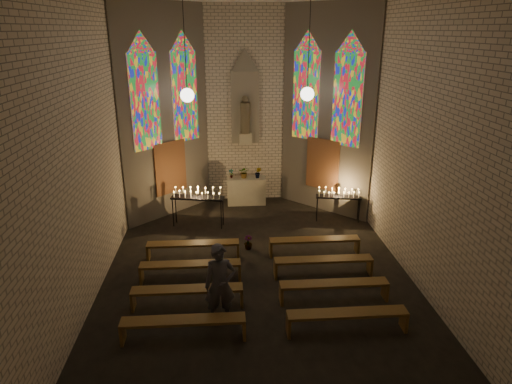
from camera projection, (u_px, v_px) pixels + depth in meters
floor at (258, 278)px, 11.96m from camera, size 12.00×12.00×0.00m
room at (249, 114)px, 13.87m from camera, size 8.22×12.43×7.00m
altar at (246, 191)px, 16.91m from camera, size 1.40×0.60×1.00m
flower_vase_left at (231, 174)px, 16.67m from camera, size 0.20×0.16×0.34m
flower_vase_center at (244, 172)px, 16.66m from camera, size 0.45×0.41×0.43m
flower_vase_right at (258, 173)px, 16.64m from camera, size 0.28×0.25×0.42m
aisle_flower_pot at (248, 242)px, 13.46m from camera, size 0.27×0.27×0.42m
votive_stand_left at (197, 195)px, 14.78m from camera, size 1.76×0.74×1.26m
votive_stand_right at (339, 195)px, 15.23m from camera, size 1.53×0.61×1.09m
pew_left_0 at (193, 245)px, 12.85m from camera, size 2.59×0.37×0.50m
pew_right_0 at (314, 241)px, 13.09m from camera, size 2.59×0.37×0.50m
pew_left_1 at (190, 266)px, 11.72m from camera, size 2.59×0.37×0.50m
pew_right_1 at (323, 262)px, 11.96m from camera, size 2.59×0.37×0.50m
pew_left_2 at (187, 292)px, 10.59m from camera, size 2.59×0.37×0.50m
pew_right_2 at (334, 286)px, 10.83m from camera, size 2.59×0.37×0.50m
pew_left_3 at (183, 323)px, 9.47m from camera, size 2.59×0.37×0.50m
pew_right_3 at (347, 316)px, 9.71m from camera, size 2.59×0.37×0.50m
visitor at (220, 285)px, 9.86m from camera, size 0.73×0.52×1.88m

